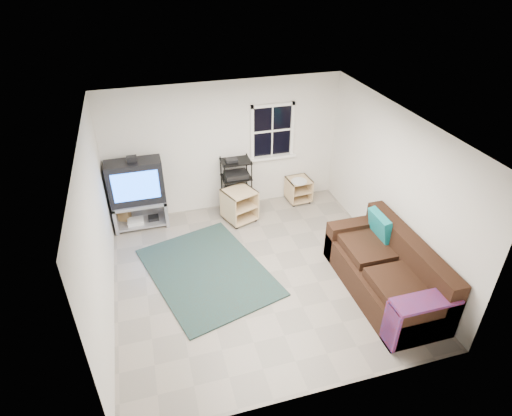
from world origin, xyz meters
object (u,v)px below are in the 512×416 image
object	(u,v)px
tv_unit	(137,189)
sofa	(387,273)
side_table_right	(298,188)
av_rack	(236,188)
side_table_left	(238,204)

from	to	relation	value
tv_unit	sofa	size ratio (longest dim) A/B	0.65
tv_unit	side_table_right	distance (m)	3.27
av_rack	side_table_right	size ratio (longest dim) A/B	2.13
tv_unit	side_table_left	size ratio (longest dim) A/B	2.06
tv_unit	side_table_right	size ratio (longest dim) A/B	2.74
tv_unit	av_rack	size ratio (longest dim) A/B	1.28
side_table_right	side_table_left	bearing A→B (deg)	-165.83
av_rack	side_table_left	world-z (taller)	av_rack
side_table_left	tv_unit	bearing A→B (deg)	170.63
tv_unit	av_rack	distance (m)	1.93
sofa	tv_unit	bearing A→B (deg)	140.44
tv_unit	sofa	xyz separation A→B (m)	(3.57, -2.95, -0.44)
side_table_left	sofa	distance (m)	3.15
side_table_left	sofa	xyz separation A→B (m)	(1.71, -2.64, 0.01)
tv_unit	side_table_right	world-z (taller)	tv_unit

